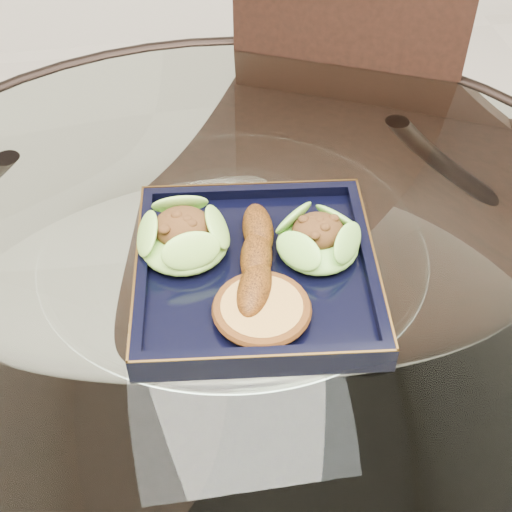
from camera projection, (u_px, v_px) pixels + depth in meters
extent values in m
cylinder|color=white|center=(234.00, 282.00, 0.83)|extent=(1.10, 1.10, 0.01)
torus|color=black|center=(234.00, 282.00, 0.83)|extent=(1.13, 1.13, 0.02)
cylinder|color=black|center=(368.00, 295.00, 1.32)|extent=(0.04, 0.04, 0.75)
cylinder|color=black|center=(61.00, 331.00, 1.26)|extent=(0.04, 0.04, 0.75)
cube|color=black|center=(310.00, 273.00, 1.27)|extent=(0.52, 0.52, 0.04)
cube|color=black|center=(341.00, 99.00, 1.22)|extent=(0.35, 0.18, 0.43)
cylinder|color=black|center=(198.00, 399.00, 1.35)|extent=(0.03, 0.03, 0.42)
cylinder|color=black|center=(373.00, 443.00, 1.29)|extent=(0.03, 0.03, 0.42)
cylinder|color=black|center=(248.00, 276.00, 1.58)|extent=(0.03, 0.03, 0.42)
cylinder|color=black|center=(399.00, 308.00, 1.52)|extent=(0.03, 0.03, 0.42)
cube|color=black|center=(256.00, 275.00, 0.81)|extent=(0.30, 0.30, 0.02)
ellipsoid|color=#5EA22F|center=(183.00, 238.00, 0.81)|extent=(0.14, 0.14, 0.04)
ellipsoid|color=#58A42F|center=(318.00, 241.00, 0.81)|extent=(0.12, 0.12, 0.03)
ellipsoid|color=#69330B|center=(256.00, 258.00, 0.79)|extent=(0.07, 0.17, 0.03)
cylinder|color=#BF8F3F|center=(262.00, 311.00, 0.75)|extent=(0.12, 0.12, 0.02)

